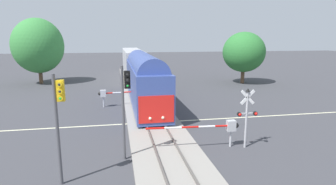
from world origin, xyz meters
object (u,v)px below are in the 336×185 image
Objects in this scene: crossing_signal_mast at (247,112)px; traffic_signal_near_left at (59,112)px; crossing_gate_near at (221,127)px; maple_right_background at (244,52)px; commuter_train at (138,69)px; crossing_gate_far at (109,94)px; pine_left_background at (38,46)px; traffic_signal_median at (125,98)px.

traffic_signal_near_left is (-10.87, -2.63, 1.26)m from crossing_signal_mast.
crossing_gate_near is 1.12× the size of traffic_signal_near_left.
traffic_signal_near_left reaches higher than crossing_signal_mast.
traffic_signal_near_left is (-9.26, -2.97, 2.28)m from crossing_gate_near.
maple_right_background reaches higher than traffic_signal_near_left.
crossing_gate_near is (3.62, -22.28, -1.39)m from commuter_train.
traffic_signal_near_left is at bearing -102.59° from commuter_train.
crossing_signal_mast is (5.22, -22.62, -0.38)m from commuter_train.
pine_left_background is at bearing 122.15° from crossing_gate_far.
crossing_gate_far is 23.53m from maple_right_background.
commuter_train is 7.35× the size of crossing_gate_far.
pine_left_background is (-18.17, 29.42, 4.41)m from crossing_gate_near.
crossing_gate_near is at bearing -58.30° from pine_left_background.
traffic_signal_median is at bearing -177.46° from crossing_signal_mast.
crossing_gate_near is 14.38m from crossing_gate_far.
traffic_signal_near_left is (-5.64, -25.25, 0.89)m from commuter_train.
pine_left_background is at bearing 169.63° from maple_right_background.
pine_left_background reaches higher than traffic_signal_near_left.
crossing_gate_far is 13.27m from traffic_signal_median.
traffic_signal_near_left reaches higher than crossing_gate_far.
maple_right_background is at bearing 5.07° from commuter_train.
maple_right_background reaches higher than crossing_gate_near.
crossing_signal_mast is 7.83m from traffic_signal_median.
traffic_signal_median is at bearing -127.81° from maple_right_background.
crossing_signal_mast is at bearing -11.97° from crossing_gate_near.
crossing_gate_near is 0.62× the size of pine_left_background.
commuter_train reaches higher than crossing_gate_near.
pine_left_background is (-19.78, 29.76, 3.40)m from crossing_signal_mast.
maple_right_background reaches higher than crossing_signal_mast.
crossing_gate_near is at bearing -80.78° from commuter_train.
commuter_train is 16.66m from maple_right_background.
crossing_gate_far is 0.54× the size of pine_left_background.
traffic_signal_median is (-2.48, -22.97, 0.94)m from commuter_train.
crossing_gate_near is 34.86m from pine_left_background.
maple_right_background is 31.56m from pine_left_background.
traffic_signal_median is (-6.10, -0.68, 2.33)m from crossing_gate_near.
crossing_gate_near is 0.78× the size of maple_right_background.
maple_right_background is (11.25, 24.08, 2.44)m from crossing_signal_mast.
commuter_train is 9.93× the size of crossing_signal_mast.
crossing_gate_near is at bearing -58.94° from crossing_gate_far.
pine_left_background reaches higher than crossing_gate_near.
commuter_train is 7.05× the size of traffic_signal_median.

